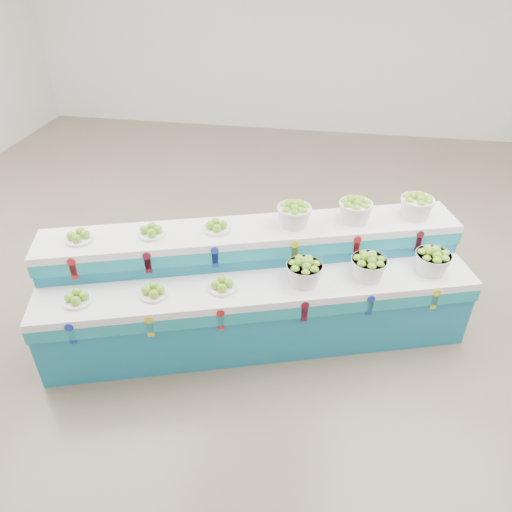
# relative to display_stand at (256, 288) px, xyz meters

# --- Properties ---
(ground) EXTENTS (10.00, 10.00, 0.00)m
(ground) POSITION_rel_display_stand_xyz_m (-0.18, 0.72, -0.51)
(ground) COLOR #6D5E4C
(ground) RESTS_ON ground
(back_wall) EXTENTS (10.00, 0.00, 10.00)m
(back_wall) POSITION_rel_display_stand_xyz_m (-0.18, 5.72, 1.49)
(back_wall) COLOR silver
(back_wall) RESTS_ON ground
(display_stand) EXTENTS (3.98, 2.13, 1.02)m
(display_stand) POSITION_rel_display_stand_xyz_m (0.00, 0.00, 0.00)
(display_stand) COLOR teal
(display_stand) RESTS_ON ground
(plate_lower_left) EXTENTS (0.30, 0.30, 0.10)m
(plate_lower_left) POSITION_rel_display_stand_xyz_m (-1.38, -0.69, 0.26)
(plate_lower_left) COLOR white
(plate_lower_left) RESTS_ON display_stand
(plate_lower_mid) EXTENTS (0.30, 0.30, 0.10)m
(plate_lower_mid) POSITION_rel_display_stand_xyz_m (-0.79, -0.50, 0.26)
(plate_lower_mid) COLOR white
(plate_lower_mid) RESTS_ON display_stand
(plate_lower_right) EXTENTS (0.30, 0.30, 0.10)m
(plate_lower_right) POSITION_rel_display_stand_xyz_m (-0.23, -0.33, 0.26)
(plate_lower_right) COLOR white
(plate_lower_right) RESTS_ON display_stand
(basket_lower_left) EXTENTS (0.39, 0.39, 0.23)m
(basket_lower_left) POSITION_rel_display_stand_xyz_m (0.44, -0.11, 0.33)
(basket_lower_left) COLOR silver
(basket_lower_left) RESTS_ON display_stand
(basket_lower_mid) EXTENTS (0.39, 0.39, 0.23)m
(basket_lower_mid) POSITION_rel_display_stand_xyz_m (0.99, 0.07, 0.33)
(basket_lower_mid) COLOR silver
(basket_lower_mid) RESTS_ON display_stand
(basket_lower_right) EXTENTS (0.39, 0.39, 0.23)m
(basket_lower_right) POSITION_rel_display_stand_xyz_m (1.55, 0.25, 0.33)
(basket_lower_right) COLOR silver
(basket_lower_right) RESTS_ON display_stand
(plate_upper_left) EXTENTS (0.30, 0.30, 0.10)m
(plate_upper_left) POSITION_rel_display_stand_xyz_m (-1.52, -0.24, 0.56)
(plate_upper_left) COLOR white
(plate_upper_left) RESTS_ON display_stand
(plate_upper_mid) EXTENTS (0.30, 0.30, 0.10)m
(plate_upper_mid) POSITION_rel_display_stand_xyz_m (-0.93, -0.05, 0.56)
(plate_upper_mid) COLOR white
(plate_upper_mid) RESTS_ON display_stand
(plate_upper_right) EXTENTS (0.30, 0.30, 0.10)m
(plate_upper_right) POSITION_rel_display_stand_xyz_m (-0.38, 0.13, 0.56)
(plate_upper_right) COLOR white
(plate_upper_right) RESTS_ON display_stand
(basket_upper_left) EXTENTS (0.39, 0.39, 0.23)m
(basket_upper_left) POSITION_rel_display_stand_xyz_m (0.29, 0.35, 0.63)
(basket_upper_left) COLOR silver
(basket_upper_left) RESTS_ON display_stand
(basket_upper_mid) EXTENTS (0.39, 0.39, 0.23)m
(basket_upper_mid) POSITION_rel_display_stand_xyz_m (0.84, 0.52, 0.63)
(basket_upper_mid) COLOR silver
(basket_upper_mid) RESTS_ON display_stand
(basket_upper_right) EXTENTS (0.39, 0.39, 0.23)m
(basket_upper_right) POSITION_rel_display_stand_xyz_m (1.40, 0.70, 0.63)
(basket_upper_right) COLOR silver
(basket_upper_right) RESTS_ON display_stand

